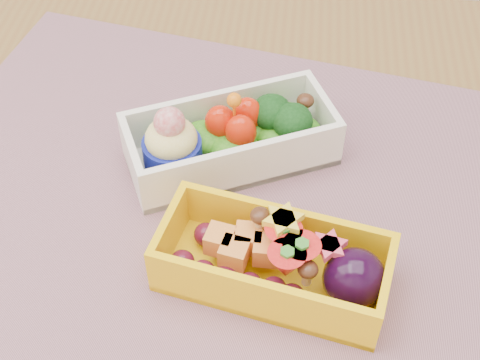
# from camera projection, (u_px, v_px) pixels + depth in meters

# --- Properties ---
(table) EXTENTS (1.20, 0.80, 0.75)m
(table) POSITION_uv_depth(u_px,v_px,m) (260.00, 315.00, 0.64)
(table) COLOR brown
(table) RESTS_ON ground
(placemat) EXTENTS (0.68, 0.57, 0.00)m
(placemat) POSITION_uv_depth(u_px,v_px,m) (231.00, 213.00, 0.59)
(placemat) COLOR gray
(placemat) RESTS_ON table
(bento_white) EXTENTS (0.20, 0.15, 0.08)m
(bento_white) POSITION_uv_depth(u_px,v_px,m) (230.00, 139.00, 0.62)
(bento_white) COLOR white
(bento_white) RESTS_ON placemat
(bento_yellow) EXTENTS (0.19, 0.11, 0.06)m
(bento_yellow) POSITION_uv_depth(u_px,v_px,m) (278.00, 262.00, 0.52)
(bento_yellow) COLOR yellow
(bento_yellow) RESTS_ON placemat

